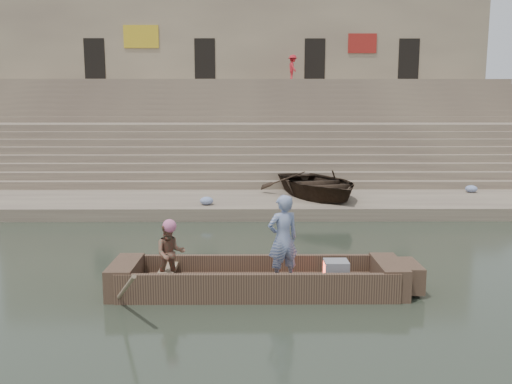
{
  "coord_description": "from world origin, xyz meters",
  "views": [
    {
      "loc": [
        1.01,
        -9.98,
        3.52
      ],
      "look_at": [
        1.11,
        3.18,
        1.4
      ],
      "focal_mm": 36.49,
      "sensor_mm": 36.0,
      "label": 1
    }
  ],
  "objects_px": {
    "main_rowboat": "(257,286)",
    "rowing_man": "(170,253)",
    "television": "(335,271)",
    "standing_man": "(283,239)",
    "pedestrian": "(293,68)",
    "beached_rowboat": "(317,184)"
  },
  "relations": [
    {
      "from": "main_rowboat",
      "to": "television",
      "type": "relative_size",
      "value": 10.87
    },
    {
      "from": "standing_man",
      "to": "main_rowboat",
      "type": "bearing_deg",
      "value": -30.22
    },
    {
      "from": "main_rowboat",
      "to": "standing_man",
      "type": "distance_m",
      "value": 1.08
    },
    {
      "from": "main_rowboat",
      "to": "rowing_man",
      "type": "bearing_deg",
      "value": -175.27
    },
    {
      "from": "standing_man",
      "to": "television",
      "type": "relative_size",
      "value": 3.7
    },
    {
      "from": "main_rowboat",
      "to": "beached_rowboat",
      "type": "relative_size",
      "value": 1.09
    },
    {
      "from": "pedestrian",
      "to": "main_rowboat",
      "type": "bearing_deg",
      "value": 165.21
    },
    {
      "from": "main_rowboat",
      "to": "rowing_man",
      "type": "distance_m",
      "value": 1.8
    },
    {
      "from": "beached_rowboat",
      "to": "standing_man",
      "type": "bearing_deg",
      "value": -119.97
    },
    {
      "from": "standing_man",
      "to": "rowing_man",
      "type": "height_order",
      "value": "standing_man"
    },
    {
      "from": "rowing_man",
      "to": "television",
      "type": "relative_size",
      "value": 2.56
    },
    {
      "from": "television",
      "to": "beached_rowboat",
      "type": "distance_m",
      "value": 8.65
    },
    {
      "from": "rowing_man",
      "to": "beached_rowboat",
      "type": "distance_m",
      "value": 9.57
    },
    {
      "from": "standing_man",
      "to": "beached_rowboat",
      "type": "relative_size",
      "value": 0.37
    },
    {
      "from": "pedestrian",
      "to": "standing_man",
      "type": "bearing_deg",
      "value": 166.42
    },
    {
      "from": "pedestrian",
      "to": "television",
      "type": "bearing_deg",
      "value": 168.94
    },
    {
      "from": "standing_man",
      "to": "pedestrian",
      "type": "xyz_separation_m",
      "value": [
        1.92,
        23.18,
        4.92
      ]
    },
    {
      "from": "television",
      "to": "pedestrian",
      "type": "bearing_deg",
      "value": 87.79
    },
    {
      "from": "beached_rowboat",
      "to": "pedestrian",
      "type": "relative_size",
      "value": 2.89
    },
    {
      "from": "beached_rowboat",
      "to": "pedestrian",
      "type": "xyz_separation_m",
      "value": [
        0.18,
        14.5,
        5.12
      ]
    },
    {
      "from": "television",
      "to": "beached_rowboat",
      "type": "relative_size",
      "value": 0.1
    },
    {
      "from": "television",
      "to": "main_rowboat",
      "type": "bearing_deg",
      "value": 180.0
    }
  ]
}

